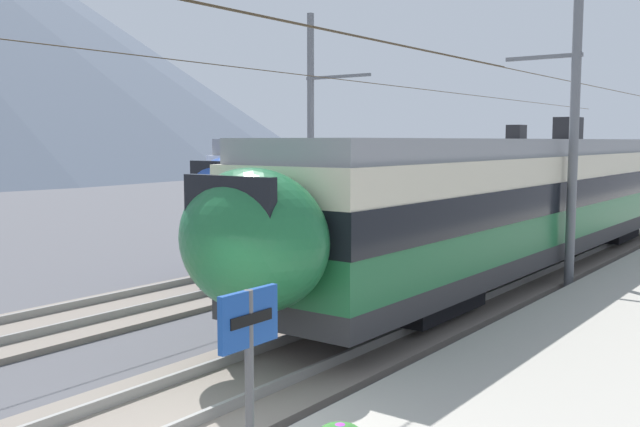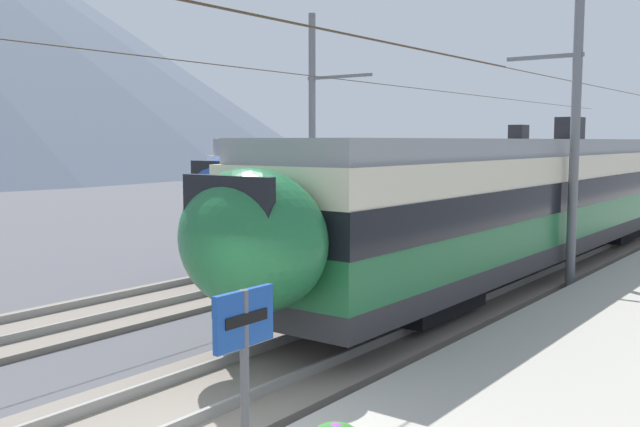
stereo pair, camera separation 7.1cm
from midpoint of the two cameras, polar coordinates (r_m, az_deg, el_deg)
track_near at (r=10.05m, az=-14.62°, el=-16.18°), size 120.00×3.00×0.28m
train_near_platform at (r=20.55m, az=15.96°, el=1.21°), size 23.68×2.95×4.27m
train_far_track at (r=30.66m, az=12.20°, el=2.79°), size 30.53×2.93×4.27m
catenary_mast_mid at (r=19.13m, az=19.47°, el=5.75°), size 48.82×1.99×7.32m
catenary_mast_far_side at (r=24.76m, az=-0.22°, el=6.90°), size 48.82×2.60×8.14m
platform_sign at (r=6.32m, az=-5.75°, el=-11.24°), size 0.70×0.08×2.17m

